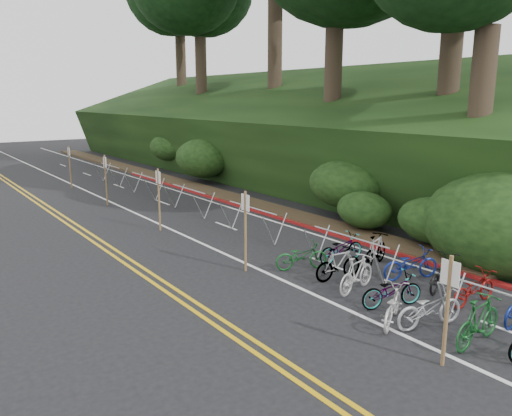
{
  "coord_description": "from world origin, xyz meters",
  "views": [
    {
      "loc": [
        -7.74,
        -6.96,
        5.19
      ],
      "look_at": [
        2.69,
        7.31,
        1.3
      ],
      "focal_mm": 35.0,
      "sensor_mm": 36.0,
      "label": 1
    }
  ],
  "objects": [
    {
      "name": "ground",
      "position": [
        0.0,
        0.0,
        0.0
      ],
      "size": [
        120.0,
        120.0,
        0.0
      ],
      "primitive_type": "plane",
      "color": "black",
      "rests_on": "ground"
    },
    {
      "name": "red_curb",
      "position": [
        5.7,
        12.0,
        0.05
      ],
      "size": [
        0.25,
        28.0,
        0.1
      ],
      "primitive_type": "cube",
      "color": "maroon",
      "rests_on": "ground"
    },
    {
      "name": "road_markings",
      "position": [
        0.63,
        10.1,
        0.0
      ],
      "size": [
        7.47,
        80.0,
        0.01
      ],
      "color": "gold",
      "rests_on": "ground"
    },
    {
      "name": "bike_racks_rest",
      "position": [
        3.0,
        13.0,
        0.85
      ],
      "size": [
        1.14,
        23.0,
        1.17
      ],
      "color": "#A1A3A6",
      "rests_on": "ground"
    },
    {
      "name": "bike_valet",
      "position": [
        3.07,
        0.33,
        0.48
      ],
      "size": [
        3.39,
        9.1,
        1.09
      ],
      "color": "slate",
      "rests_on": "ground"
    },
    {
      "name": "signpost_near",
      "position": [
        0.58,
        -1.87,
        1.31
      ],
      "size": [
        0.08,
        0.4,
        2.28
      ],
      "color": "brown",
      "rests_on": "ground"
    },
    {
      "name": "bike_front",
      "position": [
        1.26,
        -0.04,
        0.45
      ],
      "size": [
        1.34,
        1.79,
        0.9
      ],
      "primitive_type": "imported",
      "rotation": [
        0.0,
        0.0,
        2.07
      ],
      "color": "beige",
      "rests_on": "ground"
    },
    {
      "name": "bike_rack_front",
      "position": [
        2.42,
        -2.06,
        0.83
      ],
      "size": [
        1.13,
        2.73,
        1.15
      ],
      "color": "#A1A3A6",
      "rests_on": "ground"
    },
    {
      "name": "signposts_rest",
      "position": [
        0.6,
        14.0,
        1.43
      ],
      "size": [
        0.08,
        18.4,
        2.5
      ],
      "color": "brown",
      "rests_on": "ground"
    },
    {
      "name": "embankment",
      "position": [
        12.96,
        19.04,
        2.57
      ],
      "size": [
        14.3,
        48.14,
        9.11
      ],
      "color": "black",
      "rests_on": "ground"
    }
  ]
}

